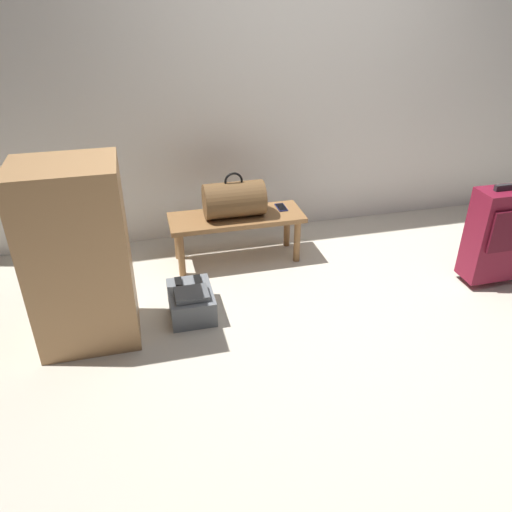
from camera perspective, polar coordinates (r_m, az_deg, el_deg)
ground_plane at (r=3.22m, az=12.17°, el=-8.16°), size 6.60×6.60×0.00m
back_wall at (r=4.09m, az=4.34°, el=21.92°), size 6.00×0.10×2.80m
bench at (r=3.74m, az=-2.25°, el=3.87°), size 1.00×0.36×0.37m
duffel_bag_brown at (r=3.66m, az=-2.53°, el=6.50°), size 0.44×0.26×0.34m
cell_phone at (r=3.84m, az=2.90°, el=5.59°), size 0.07×0.14×0.01m
suitcase_upright_burgundy at (r=3.81m, az=25.94°, el=2.29°), size 0.39×0.23×0.75m
backpack_grey at (r=3.26m, az=-7.43°, el=-5.15°), size 0.28×0.38×0.21m
side_cabinet at (r=2.97m, az=-19.65°, el=-0.15°), size 0.56×0.44×1.10m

